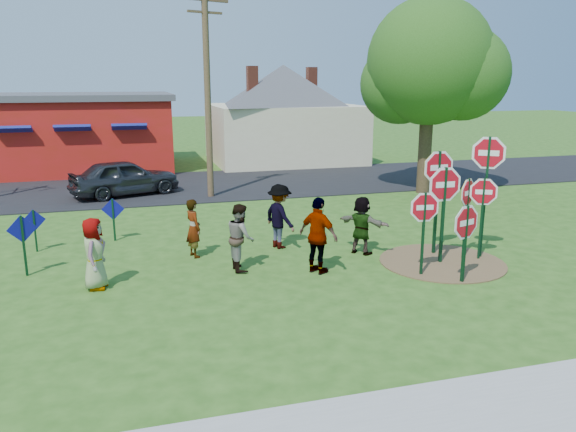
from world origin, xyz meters
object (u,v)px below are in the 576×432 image
(stop_sign_c, at_px, (487,169))
(stop_sign_d, at_px, (467,199))
(stop_sign_b, at_px, (438,176))
(person_b, at_px, (193,228))
(person_a, at_px, (94,254))
(stop_sign_a, at_px, (424,215))
(suv, at_px, (125,177))
(utility_pole, at_px, (207,90))
(leafy_tree, at_px, (432,69))

(stop_sign_c, distance_m, stop_sign_d, 0.92)
(stop_sign_c, xyz_separation_m, stop_sign_d, (-0.51, 0.01, -0.76))
(stop_sign_b, distance_m, person_b, 6.59)
(person_a, bearing_deg, stop_sign_a, -87.87)
(stop_sign_c, relative_size, suv, 0.79)
(utility_pole, bearing_deg, stop_sign_d, -61.82)
(stop_sign_a, height_order, suv, stop_sign_a)
(person_b, height_order, suv, person_b)
(stop_sign_d, height_order, person_a, stop_sign_d)
(stop_sign_c, height_order, utility_pole, utility_pole)
(leafy_tree, bearing_deg, stop_sign_c, -110.03)
(person_b, bearing_deg, stop_sign_c, -125.46)
(stop_sign_d, height_order, utility_pole, utility_pole)
(stop_sign_d, bearing_deg, person_a, 145.82)
(person_a, bearing_deg, utility_pole, -11.46)
(stop_sign_d, xyz_separation_m, utility_pole, (-5.24, 9.78, 2.60))
(stop_sign_c, bearing_deg, person_a, -148.67)
(stop_sign_d, relative_size, leafy_tree, 0.29)
(stop_sign_d, distance_m, utility_pole, 11.40)
(stop_sign_c, distance_m, utility_pole, 11.51)
(stop_sign_b, bearing_deg, person_b, 163.47)
(stop_sign_a, bearing_deg, person_b, 154.99)
(utility_pole, bearing_deg, suv, 160.30)
(utility_pole, height_order, leafy_tree, utility_pole)
(stop_sign_a, xyz_separation_m, leafy_tree, (5.24, 9.13, 3.53))
(leafy_tree, bearing_deg, suv, 167.49)
(stop_sign_d, relative_size, suv, 0.53)
(stop_sign_d, bearing_deg, leafy_tree, 35.07)
(stop_sign_b, xyz_separation_m, person_a, (-8.68, -0.22, -1.30))
(stop_sign_a, distance_m, person_a, 7.63)
(stop_sign_c, distance_m, suv, 14.32)
(utility_pole, bearing_deg, person_a, -112.86)
(suv, bearing_deg, stop_sign_d, -161.17)
(stop_sign_c, bearing_deg, leafy_tree, 103.63)
(stop_sign_c, bearing_deg, stop_sign_d, -147.93)
(stop_sign_a, bearing_deg, utility_pole, 113.67)
(person_b, distance_m, suv, 9.00)
(person_a, distance_m, suv, 10.60)
(suv, bearing_deg, stop_sign_a, -169.03)
(stop_sign_d, bearing_deg, person_b, 130.79)
(utility_pole, bearing_deg, stop_sign_a, -71.60)
(person_b, bearing_deg, stop_sign_a, -139.40)
(stop_sign_b, height_order, utility_pole, utility_pole)
(stop_sign_a, relative_size, leafy_tree, 0.28)
(person_b, distance_m, leafy_tree, 12.76)
(stop_sign_b, relative_size, suv, 0.69)
(stop_sign_c, relative_size, utility_pole, 0.42)
(stop_sign_a, relative_size, stop_sign_c, 0.65)
(stop_sign_c, height_order, person_a, stop_sign_c)
(stop_sign_a, relative_size, person_a, 1.32)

